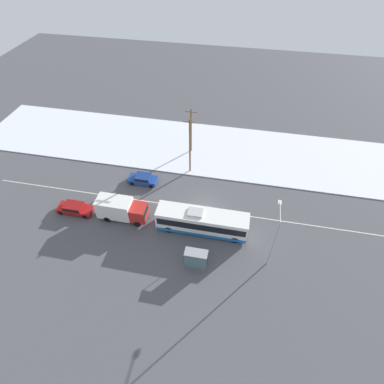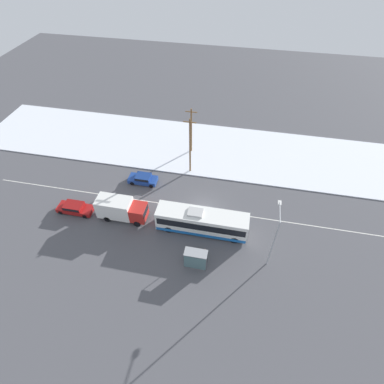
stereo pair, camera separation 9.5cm
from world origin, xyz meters
The scene contains 12 objects.
ground_plane centered at (0.00, 0.00, 0.00)m, with size 120.00×120.00×0.00m, color #4C4C51.
snow_lot centered at (0.00, 13.31, 0.06)m, with size 80.00×13.89×0.12m.
lane_marking_center centered at (0.00, 0.00, 0.00)m, with size 60.00×0.12×0.00m.
city_bus centered at (0.34, -3.34, 1.59)m, with size 11.16×2.57×3.26m.
box_truck centered at (-10.09, -3.33, 1.68)m, with size 6.30×2.30×3.07m.
sedan_car centered at (-9.47, 3.51, 0.75)m, with size 4.12×1.80×1.36m.
parked_car_near_truck centered at (-16.53, -3.60, 0.75)m, with size 4.68×1.80×1.35m.
pedestrian_at_stop centered at (1.36, -7.25, 1.00)m, with size 0.59×0.26×1.63m.
bus_shelter centered at (0.52, -8.64, 1.67)m, with size 2.55×1.20×2.40m.
streetlamp centered at (8.46, -6.03, 4.79)m, with size 0.36×3.15×7.48m.
utility_pole_roadside centered at (-3.30, 7.32, 4.70)m, with size 1.80×0.24×9.03m.
utility_pole_snowlot centered at (-4.11, 12.21, 4.02)m, with size 1.80×0.24×7.66m.
Camera 1 is at (3.57, -26.25, 30.01)m, focal length 28.00 mm.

